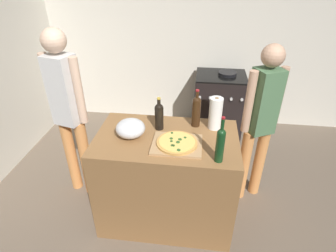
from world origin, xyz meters
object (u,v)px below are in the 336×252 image
Objects in this scene: person_in_stripes at (68,107)px; pizza at (177,142)px; mixing_bowl at (131,128)px; wine_bottle_dark at (159,115)px; wine_bottle_clear at (196,110)px; person_in_red at (260,119)px; stove at (218,104)px; wine_bottle_amber at (220,143)px; paper_towel_roll at (215,113)px.

pizza is at bearing -18.52° from person_in_stripes.
wine_bottle_dark is at bearing 35.04° from mixing_bowl.
wine_bottle_clear is 0.21× the size of person_in_red.
person_in_stripes reaches higher than stove.
person_in_stripes is (-1.50, -1.41, 0.58)m from stove.
person_in_stripes is at bearing 178.87° from wine_bottle_clear.
wine_bottle_dark is 0.17× the size of person_in_stripes.
wine_bottle_clear is at bearing -1.13° from person_in_stripes.
wine_bottle_clear is 0.20× the size of person_in_stripes.
wine_bottle_amber is 0.21× the size of person_in_stripes.
paper_towel_roll is at bearing -155.67° from person_in_red.
wine_bottle_amber is 0.52m from wine_bottle_clear.
person_in_red is (0.91, 0.27, -0.12)m from wine_bottle_dark.
wine_bottle_clear is 0.64m from person_in_red.
wine_bottle_amber is at bearing -68.72° from wine_bottle_clear.
wine_bottle_clear reaches higher than paper_towel_roll.
person_in_red is at bearing 34.91° from pizza.
person_in_stripes is (-1.20, 0.02, -0.06)m from wine_bottle_clear.
mixing_bowl is 0.15× the size of person_in_red.
person_in_stripes is at bearing 161.48° from pizza.
wine_bottle_amber is at bearing -121.50° from person_in_red.
wine_bottle_clear is at bearing 68.03° from pizza.
stove is (0.29, 1.43, -0.64)m from wine_bottle_clear.
wine_bottle_clear is 1.59m from stove.
stove is 0.53× the size of person_in_stripes.
wine_bottle_clear reaches higher than mixing_bowl.
mixing_bowl is at bearing -159.50° from person_in_red.
paper_towel_roll is at bearing 46.41° from pizza.
pizza is at bearing -103.62° from stove.
mixing_bowl is at bearing 161.49° from wine_bottle_amber.
paper_towel_roll is 1.58m from stove.
wine_bottle_dark is 0.86× the size of wine_bottle_clear.
paper_towel_roll is (0.30, 0.32, 0.11)m from pizza.
stove is (0.13, 1.45, -0.63)m from paper_towel_roll.
wine_bottle_clear is at bearing 16.40° from wine_bottle_dark.
wine_bottle_dark is at bearing 141.96° from wine_bottle_amber.
person_in_red is at bearing 16.50° from wine_bottle_clear.
pizza is at bearing -12.49° from mixing_bowl.
wine_bottle_amber is (0.02, -0.47, 0.01)m from paper_towel_roll.
wine_bottle_amber is at bearing -18.51° from mixing_bowl.
mixing_bowl is 1.21m from person_in_red.
wine_bottle_amber reaches higher than paper_towel_roll.
person_in_stripes reaches higher than wine_bottle_amber.
stove is at bearing 76.38° from pizza.
mixing_bowl is 0.27× the size of stove.
mixing_bowl is at bearing -144.96° from wine_bottle_dark.
person_in_stripes reaches higher than wine_bottle_dark.
mixing_bowl is at bearing 167.51° from pizza.
wine_bottle_amber is 1.07× the size of wine_bottle_clear.
person_in_stripes is at bearing -175.13° from person_in_red.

